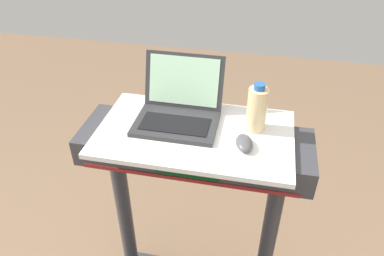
% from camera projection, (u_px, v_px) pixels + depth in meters
% --- Properties ---
extents(desk_board, '(0.74, 0.44, 0.02)m').
position_uv_depth(desk_board, '(195.00, 133.00, 1.40)').
color(desk_board, white).
rests_on(desk_board, treadmill_base).
extents(laptop, '(0.32, 0.29, 0.23)m').
position_uv_depth(laptop, '(179.00, 109.00, 1.43)').
color(laptop, '#2D2D30').
rests_on(laptop, desk_board).
extents(computer_mouse, '(0.08, 0.11, 0.03)m').
position_uv_depth(computer_mouse, '(244.00, 143.00, 1.31)').
color(computer_mouse, '#4C4C51').
rests_on(computer_mouse, desk_board).
extents(water_bottle, '(0.07, 0.07, 0.19)m').
position_uv_depth(water_bottle, '(257.00, 109.00, 1.36)').
color(water_bottle, beige).
rests_on(water_bottle, desk_board).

